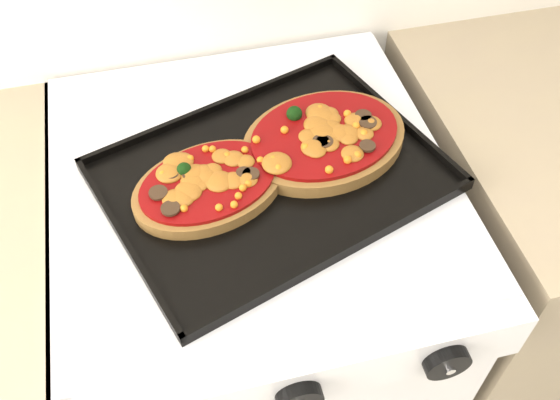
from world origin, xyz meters
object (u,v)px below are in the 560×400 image
object	(u,v)px
stove	(258,323)
pizza_right	(324,137)
baking_tray	(272,174)
pizza_left	(209,184)

from	to	relation	value
stove	pizza_right	size ratio (longest dim) A/B	3.57
stove	pizza_right	bearing A→B (deg)	7.74
baking_tray	stove	bearing A→B (deg)	123.38
stove	baking_tray	world-z (taller)	baking_tray
stove	pizza_left	bearing A→B (deg)	-153.53
baking_tray	pizza_left	world-z (taller)	pizza_left
pizza_left	pizza_right	xyz separation A→B (m)	(0.18, 0.05, 0.00)
stove	baking_tray	size ratio (longest dim) A/B	1.95
stove	baking_tray	bearing A→B (deg)	-37.99
stove	baking_tray	xyz separation A→B (m)	(0.03, -0.02, 0.47)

